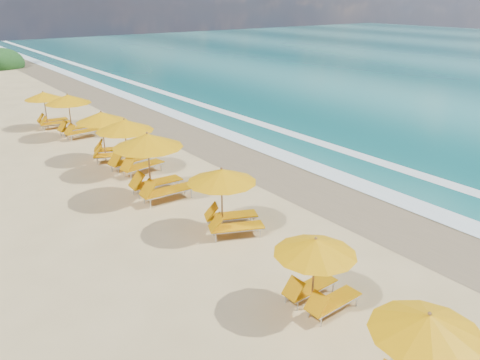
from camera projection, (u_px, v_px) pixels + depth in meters
name	position (u px, v px, depth m)	size (l,w,h in m)	color
ground	(240.00, 210.00, 17.45)	(160.00, 160.00, 0.00)	tan
wet_sand	(318.00, 186.00, 19.66)	(4.00, 160.00, 0.01)	#877350
surf_foam	(361.00, 172.00, 21.16)	(4.00, 160.00, 0.01)	white
station_2	(426.00, 350.00, 8.87)	(2.55, 2.43, 2.14)	olive
station_3	(318.00, 268.00, 11.63)	(2.24, 2.08, 2.05)	olive
station_4	(227.00, 196.00, 15.45)	(2.99, 2.97, 2.29)	olive
station_5	(154.00, 161.00, 18.01)	(2.95, 2.74, 2.69)	olive
station_6	(130.00, 142.00, 20.68)	(2.98, 2.84, 2.51)	olive
station_7	(107.00, 132.00, 22.37)	(3.13, 3.09, 2.40)	olive
station_8	(73.00, 113.00, 25.99)	(2.79, 2.61, 2.46)	olive
station_9	(48.00, 107.00, 27.97)	(2.50, 2.34, 2.20)	olive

